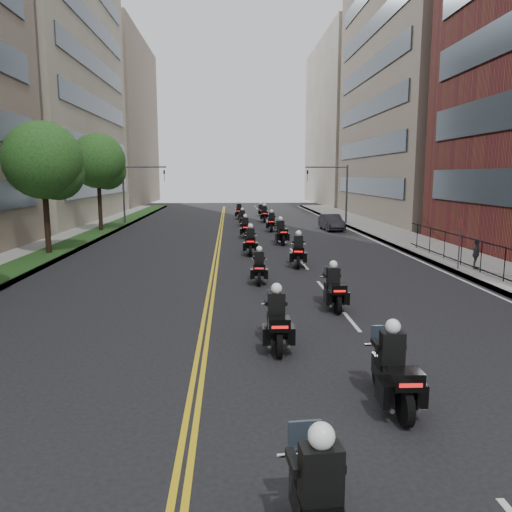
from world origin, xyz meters
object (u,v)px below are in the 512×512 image
(motorcycle_1, at_px, (393,374))
(motorcycle_10, at_px, (243,219))
(motorcycle_2, at_px, (277,323))
(motorcycle_3, at_px, (334,290))
(motorcycle_13, at_px, (261,211))
(motorcycle_4, at_px, (259,268))
(motorcycle_5, at_px, (298,252))
(motorcycle_6, at_px, (251,242))
(parked_sedan, at_px, (331,222))
(motorcycle_7, at_px, (281,233))
(motorcycle_8, at_px, (245,228))
(motorcycle_9, at_px, (272,223))
(motorcycle_11, at_px, (264,215))
(motorcycle_12, at_px, (239,212))
(pedestrian_c, at_px, (476,254))

(motorcycle_1, bearing_deg, motorcycle_10, 94.00)
(motorcycle_2, relative_size, motorcycle_3, 1.05)
(motorcycle_2, bearing_deg, motorcycle_13, 87.76)
(motorcycle_4, distance_m, motorcycle_5, 4.45)
(motorcycle_1, xyz_separation_m, motorcycle_6, (-2.03, 19.76, 0.01))
(parked_sedan, bearing_deg, motorcycle_7, -124.62)
(motorcycle_3, xyz_separation_m, parked_sedan, (5.05, 25.07, 0.01))
(motorcycle_4, bearing_deg, motorcycle_8, 93.72)
(motorcycle_6, bearing_deg, motorcycle_1, -81.20)
(motorcycle_9, bearing_deg, motorcycle_1, -83.74)
(motorcycle_11, height_order, motorcycle_12, motorcycle_12)
(motorcycle_7, xyz_separation_m, motorcycle_12, (-2.43, 19.88, -0.00))
(motorcycle_8, xyz_separation_m, motorcycle_12, (-0.14, 16.15, 0.05))
(motorcycle_8, xyz_separation_m, motorcycle_9, (2.33, 4.15, 0.02))
(motorcycle_10, bearing_deg, motorcycle_2, -96.79)
(motorcycle_9, height_order, motorcycle_11, motorcycle_11)
(motorcycle_2, height_order, motorcycle_5, motorcycle_5)
(motorcycle_3, distance_m, motorcycle_6, 12.44)
(motorcycle_13, height_order, parked_sedan, motorcycle_13)
(motorcycle_3, relative_size, motorcycle_6, 0.92)
(motorcycle_1, height_order, motorcycle_12, motorcycle_12)
(motorcycle_2, height_order, motorcycle_12, motorcycle_12)
(motorcycle_1, bearing_deg, motorcycle_8, 95.04)
(motorcycle_6, height_order, motorcycle_7, motorcycle_7)
(motorcycle_12, bearing_deg, motorcycle_6, -87.80)
(motorcycle_6, xyz_separation_m, motorcycle_13, (2.36, 28.16, -0.12))
(motorcycle_3, bearing_deg, parked_sedan, 78.62)
(motorcycle_6, distance_m, motorcycle_9, 12.47)
(motorcycle_6, bearing_deg, motorcycle_12, 93.38)
(motorcycle_3, bearing_deg, motorcycle_1, -92.82)
(motorcycle_12, relative_size, parked_sedan, 0.62)
(motorcycle_1, bearing_deg, parked_sedan, 81.32)
(motorcycle_1, bearing_deg, motorcycle_11, 90.43)
(motorcycle_4, bearing_deg, pedestrian_c, 13.31)
(motorcycle_12, height_order, parked_sedan, motorcycle_12)
(motorcycle_2, distance_m, pedestrian_c, 14.74)
(motorcycle_7, distance_m, motorcycle_8, 4.38)
(motorcycle_11, height_order, motorcycle_13, motorcycle_11)
(motorcycle_2, xyz_separation_m, motorcycle_4, (0.02, 8.35, -0.07))
(motorcycle_5, relative_size, pedestrian_c, 1.71)
(motorcycle_11, distance_m, parked_sedan, 9.39)
(motorcycle_9, height_order, motorcycle_10, motorcycle_9)
(motorcycle_1, relative_size, motorcycle_8, 1.02)
(motorcycle_6, relative_size, motorcycle_11, 0.98)
(motorcycle_6, distance_m, parked_sedan, 14.87)
(motorcycle_1, height_order, parked_sedan, motorcycle_1)
(motorcycle_6, bearing_deg, parked_sedan, 62.84)
(motorcycle_7, bearing_deg, motorcycle_3, -94.10)
(motorcycle_5, xyz_separation_m, parked_sedan, (5.17, 16.81, -0.05))
(motorcycle_2, relative_size, motorcycle_7, 0.94)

